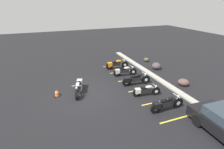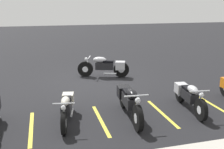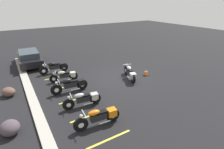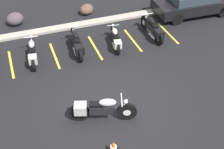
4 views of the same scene
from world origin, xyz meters
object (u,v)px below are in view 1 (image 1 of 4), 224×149
at_px(parked_bike_2, 135,79).
at_px(landscape_rock_2, 183,82).
at_px(parked_bike_0, 116,64).
at_px(landscape_rock_1, 156,66).
at_px(traffic_cone, 57,93).
at_px(landscape_rock_0, 146,60).
at_px(parked_bike_1, 124,71).
at_px(motorcycle_silver_featured, 79,86).
at_px(parked_bike_3, 145,91).
at_px(parked_bike_4, 166,104).

bearing_deg(parked_bike_2, landscape_rock_2, -18.71).
xyz_separation_m(parked_bike_0, landscape_rock_1, (1.48, 3.56, -0.14)).
bearing_deg(traffic_cone, landscape_rock_0, 113.64).
distance_m(parked_bike_2, landscape_rock_0, 6.08).
height_order(parked_bike_2, landscape_rock_2, parked_bike_2).
distance_m(parked_bike_1, parked_bike_2, 1.95).
height_order(parked_bike_0, landscape_rock_0, parked_bike_0).
xyz_separation_m(motorcycle_silver_featured, parked_bike_2, (0.36, 4.30, 0.00)).
xyz_separation_m(parked_bike_3, traffic_cone, (-2.19, -5.66, -0.17)).
bearing_deg(parked_bike_4, landscape_rock_2, 33.70).
height_order(motorcycle_silver_featured, parked_bike_3, motorcycle_silver_featured).
bearing_deg(parked_bike_4, traffic_cone, 144.35).
height_order(parked_bike_0, parked_bike_4, parked_bike_4).
distance_m(parked_bike_2, parked_bike_3, 1.79).
bearing_deg(parked_bike_3, parked_bike_4, -74.25).
xyz_separation_m(motorcycle_silver_featured, parked_bike_1, (-1.59, 4.27, -0.04)).
height_order(motorcycle_silver_featured, landscape_rock_0, motorcycle_silver_featured).
xyz_separation_m(parked_bike_2, landscape_rock_0, (-4.67, 3.90, -0.27)).
bearing_deg(landscape_rock_1, landscape_rock_0, 171.53).
height_order(motorcycle_silver_featured, parked_bike_4, motorcycle_silver_featured).
distance_m(landscape_rock_0, landscape_rock_1, 2.38).
bearing_deg(parked_bike_1, landscape_rock_0, 41.47).
bearing_deg(parked_bike_4, parked_bike_3, 95.01).
bearing_deg(landscape_rock_1, parked_bike_2, -56.85).
relative_size(parked_bike_1, parked_bike_2, 0.91).
distance_m(parked_bike_4, landscape_rock_1, 7.01).
xyz_separation_m(parked_bike_4, landscape_rock_1, (-6.06, 3.52, -0.15)).
relative_size(motorcycle_silver_featured, landscape_rock_2, 2.68).
bearing_deg(parked_bike_3, parked_bike_0, 99.11).
distance_m(motorcycle_silver_featured, parked_bike_2, 4.32).
bearing_deg(parked_bike_2, parked_bike_1, 95.10).
distance_m(parked_bike_1, traffic_cone, 5.99).
bearing_deg(parked_bike_2, motorcycle_silver_featured, 179.43).
height_order(parked_bike_0, parked_bike_2, parked_bike_2).
distance_m(parked_bike_2, landscape_rock_2, 3.74).
height_order(parked_bike_4, landscape_rock_1, parked_bike_4).
bearing_deg(traffic_cone, parked_bike_1, 104.89).
height_order(motorcycle_silver_featured, parked_bike_0, motorcycle_silver_featured).
bearing_deg(parked_bike_2, landscape_rock_0, 54.32).
bearing_deg(landscape_rock_2, parked_bike_3, -84.79).
height_order(parked_bike_3, landscape_rock_0, parked_bike_3).
xyz_separation_m(motorcycle_silver_featured, parked_bike_4, (4.10, 4.33, -0.01)).
relative_size(parked_bike_2, landscape_rock_0, 4.21).
bearing_deg(landscape_rock_1, landscape_rock_2, -1.66).
bearing_deg(landscape_rock_1, motorcycle_silver_featured, -75.99).
bearing_deg(traffic_cone, parked_bike_4, 54.53).
relative_size(landscape_rock_0, traffic_cone, 1.06).
bearing_deg(landscape_rock_0, landscape_rock_1, -8.47).
relative_size(parked_bike_3, parked_bike_4, 0.86).
xyz_separation_m(motorcycle_silver_featured, parked_bike_0, (-3.44, 4.29, -0.02)).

